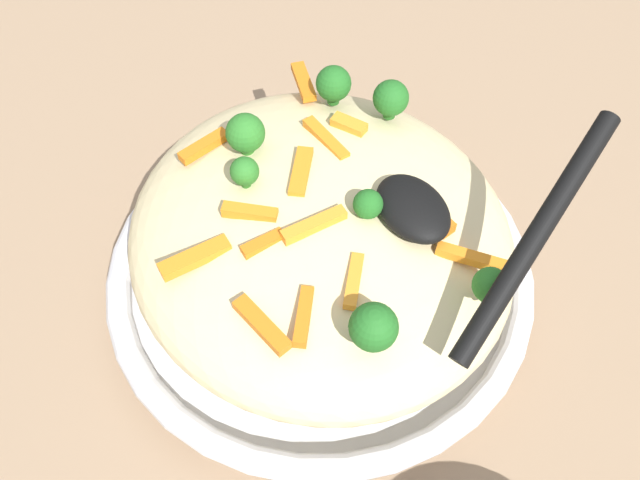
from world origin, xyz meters
TOP-DOWN VIEW (x-y plane):
  - ground_plane at (0.00, 0.00)m, footprint 2.40×2.40m
  - serving_bowl at (0.00, 0.00)m, footprint 0.30×0.30m
  - pasta_mound at (0.00, 0.00)m, footprint 0.27×0.25m
  - carrot_piece_0 at (0.01, 0.04)m, footprint 0.03×0.03m
  - carrot_piece_1 at (0.11, -0.04)m, footprint 0.04×0.02m
  - carrot_piece_2 at (-0.07, 0.05)m, footprint 0.03×0.03m
  - carrot_piece_3 at (-0.02, 0.01)m, footprint 0.01×0.04m
  - carrot_piece_4 at (0.03, -0.00)m, footprint 0.04×0.03m
  - carrot_piece_5 at (0.08, 0.04)m, footprint 0.02×0.04m
  - carrot_piece_6 at (-0.06, 0.01)m, footprint 0.03×0.03m
  - carrot_piece_7 at (-0.08, -0.06)m, footprint 0.04×0.03m
  - carrot_piece_8 at (-0.00, 0.08)m, footprint 0.01×0.04m
  - carrot_piece_9 at (-0.06, 0.07)m, footprint 0.04×0.02m
  - carrot_piece_10 at (0.05, -0.03)m, footprint 0.04×0.01m
  - carrot_piece_11 at (0.05, -0.05)m, footprint 0.03×0.02m
  - carrot_piece_12 at (-0.04, -0.05)m, footprint 0.04×0.02m
  - carrot_piece_13 at (-0.01, 0.04)m, footprint 0.01×0.03m
  - broccoli_floret_0 at (0.04, 0.03)m, footprint 0.02×0.02m
  - broccoli_floret_1 at (-0.10, -0.05)m, footprint 0.02×0.02m
  - broccoli_floret_2 at (0.08, -0.05)m, footprint 0.03×0.03m
  - broccoli_floret_3 at (-0.10, 0.02)m, footprint 0.03×0.03m
  - broccoli_floret_4 at (-0.02, -0.02)m, footprint 0.02×0.02m
  - broccoli_floret_5 at (0.05, -0.08)m, footprint 0.03×0.03m
  - broccoli_floret_6 at (0.06, 0.02)m, footprint 0.03×0.03m
  - serving_spoon at (-0.06, -0.06)m, footprint 0.13×0.14m

SIDE VIEW (x-z plane):
  - ground_plane at x=0.00m, z-range 0.00..0.00m
  - serving_bowl at x=0.00m, z-range 0.00..0.04m
  - pasta_mound at x=0.00m, z-range 0.04..0.11m
  - carrot_piece_1 at x=0.11m, z-range 0.10..0.11m
  - carrot_piece_9 at x=-0.06m, z-range 0.10..0.11m
  - carrot_piece_5 at x=0.08m, z-range 0.10..0.11m
  - carrot_piece_8 at x=0.00m, z-range 0.10..0.11m
  - carrot_piece_7 at x=-0.08m, z-range 0.10..0.11m
  - carrot_piece_2 at x=-0.07m, z-range 0.10..0.11m
  - carrot_piece_11 at x=0.05m, z-range 0.10..0.11m
  - carrot_piece_6 at x=-0.06m, z-range 0.10..0.11m
  - carrot_piece_12 at x=-0.04m, z-range 0.10..0.11m
  - carrot_piece_10 at x=0.05m, z-range 0.10..0.11m
  - carrot_piece_13 at x=-0.01m, z-range 0.10..0.11m
  - carrot_piece_0 at x=0.01m, z-range 0.10..0.11m
  - carrot_piece_4 at x=0.03m, z-range 0.11..0.11m
  - carrot_piece_3 at x=-0.02m, z-range 0.11..0.11m
  - broccoli_floret_1 at x=-0.10m, z-range 0.10..0.13m
  - broccoli_floret_5 at x=0.05m, z-range 0.10..0.13m
  - broccoli_floret_2 at x=0.08m, z-range 0.10..0.13m
  - broccoli_floret_4 at x=-0.02m, z-range 0.11..0.13m
  - broccoli_floret_0 at x=0.04m, z-range 0.11..0.13m
  - broccoli_floret_3 at x=-0.10m, z-range 0.10..0.14m
  - broccoli_floret_6 at x=0.06m, z-range 0.10..0.14m
  - serving_spoon at x=-0.06m, z-range 0.09..0.16m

